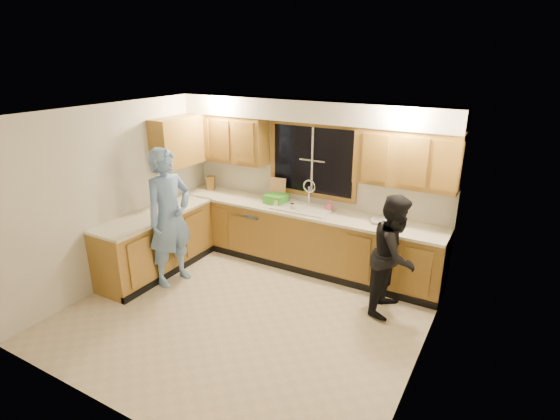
% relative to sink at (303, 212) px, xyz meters
% --- Properties ---
extents(floor, '(4.20, 4.20, 0.00)m').
position_rel_sink_xyz_m(floor, '(0.00, -1.60, -0.86)').
color(floor, beige).
rests_on(floor, ground).
extents(ceiling, '(4.20, 4.20, 0.00)m').
position_rel_sink_xyz_m(ceiling, '(0.00, -1.60, 1.64)').
color(ceiling, silver).
extents(wall_back, '(4.20, 0.00, 4.20)m').
position_rel_sink_xyz_m(wall_back, '(0.00, 0.30, 0.39)').
color(wall_back, silver).
rests_on(wall_back, ground).
extents(wall_left, '(0.00, 3.80, 3.80)m').
position_rel_sink_xyz_m(wall_left, '(-2.10, -1.60, 0.39)').
color(wall_left, silver).
rests_on(wall_left, ground).
extents(wall_right, '(0.00, 3.80, 3.80)m').
position_rel_sink_xyz_m(wall_right, '(2.10, -1.60, 0.39)').
color(wall_right, silver).
rests_on(wall_right, ground).
extents(base_cabinets_back, '(4.20, 0.60, 0.88)m').
position_rel_sink_xyz_m(base_cabinets_back, '(0.00, -0.00, -0.42)').
color(base_cabinets_back, olive).
rests_on(base_cabinets_back, ground).
extents(base_cabinets_left, '(0.60, 1.90, 0.88)m').
position_rel_sink_xyz_m(base_cabinets_left, '(-1.80, -1.25, -0.42)').
color(base_cabinets_left, olive).
rests_on(base_cabinets_left, ground).
extents(countertop_back, '(4.20, 0.63, 0.04)m').
position_rel_sink_xyz_m(countertop_back, '(0.00, -0.02, 0.04)').
color(countertop_back, '#EBE4C6').
rests_on(countertop_back, base_cabinets_back).
extents(countertop_left, '(0.63, 1.90, 0.04)m').
position_rel_sink_xyz_m(countertop_left, '(-1.79, -1.25, 0.04)').
color(countertop_left, '#EBE4C6').
rests_on(countertop_left, base_cabinets_left).
extents(upper_cabinets_left, '(1.35, 0.33, 0.75)m').
position_rel_sink_xyz_m(upper_cabinets_left, '(-1.43, 0.13, 0.96)').
color(upper_cabinets_left, olive).
rests_on(upper_cabinets_left, wall_back).
extents(upper_cabinets_right, '(1.35, 0.33, 0.75)m').
position_rel_sink_xyz_m(upper_cabinets_right, '(1.43, 0.13, 0.96)').
color(upper_cabinets_right, olive).
rests_on(upper_cabinets_right, wall_back).
extents(upper_cabinets_return, '(0.33, 0.90, 0.75)m').
position_rel_sink_xyz_m(upper_cabinets_return, '(-1.94, -0.48, 0.96)').
color(upper_cabinets_return, olive).
rests_on(upper_cabinets_return, wall_left).
extents(soffit, '(4.20, 0.35, 0.30)m').
position_rel_sink_xyz_m(soffit, '(0.00, 0.12, 1.49)').
color(soffit, silver).
rests_on(soffit, wall_back).
extents(window_frame, '(1.44, 0.03, 1.14)m').
position_rel_sink_xyz_m(window_frame, '(0.00, 0.29, 0.74)').
color(window_frame, black).
rests_on(window_frame, wall_back).
extents(sink, '(0.86, 0.52, 0.57)m').
position_rel_sink_xyz_m(sink, '(0.00, 0.00, 0.00)').
color(sink, silver).
rests_on(sink, countertop_back).
extents(dishwasher, '(0.60, 0.56, 0.82)m').
position_rel_sink_xyz_m(dishwasher, '(-0.85, -0.01, -0.45)').
color(dishwasher, white).
rests_on(dishwasher, floor).
extents(stove, '(0.58, 0.75, 0.90)m').
position_rel_sink_xyz_m(stove, '(-1.80, -1.82, -0.41)').
color(stove, white).
rests_on(stove, floor).
extents(man, '(0.58, 0.78, 1.95)m').
position_rel_sink_xyz_m(man, '(-1.37, -1.37, 0.11)').
color(man, '#698FC6').
rests_on(man, floor).
extents(woman, '(0.62, 0.78, 1.54)m').
position_rel_sink_xyz_m(woman, '(1.55, -0.57, -0.09)').
color(woman, black).
rests_on(woman, floor).
extents(knife_block, '(0.16, 0.15, 0.23)m').
position_rel_sink_xyz_m(knife_block, '(-1.80, 0.09, 0.17)').
color(knife_block, olive).
rests_on(knife_block, countertop_back).
extents(cutting_board, '(0.28, 0.12, 0.36)m').
position_rel_sink_xyz_m(cutting_board, '(-0.54, 0.16, 0.24)').
color(cutting_board, tan).
rests_on(cutting_board, countertop_back).
extents(dish_crate, '(0.32, 0.31, 0.14)m').
position_rel_sink_xyz_m(dish_crate, '(-0.48, 0.02, 0.13)').
color(dish_crate, green).
rests_on(dish_crate, countertop_back).
extents(soap_bottle, '(0.09, 0.09, 0.17)m').
position_rel_sink_xyz_m(soap_bottle, '(0.38, 0.10, 0.14)').
color(soap_bottle, '#DA5374').
rests_on(soap_bottle, countertop_back).
extents(bowl, '(0.27, 0.27, 0.05)m').
position_rel_sink_xyz_m(bowl, '(1.16, -0.02, 0.08)').
color(bowl, silver).
rests_on(bowl, countertop_back).
extents(can_left, '(0.08, 0.08, 0.12)m').
position_rel_sink_xyz_m(can_left, '(-0.39, -0.13, 0.12)').
color(can_left, beige).
rests_on(can_left, countertop_back).
extents(can_right, '(0.06, 0.06, 0.11)m').
position_rel_sink_xyz_m(can_right, '(-0.10, -0.15, 0.11)').
color(can_right, beige).
rests_on(can_right, countertop_back).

